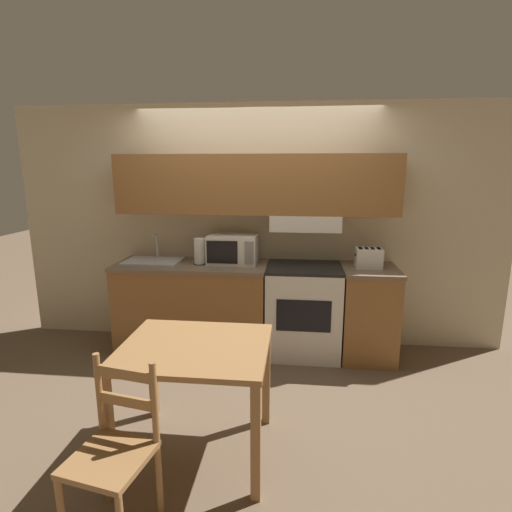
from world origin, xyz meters
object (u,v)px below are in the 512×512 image
at_px(stove_range, 303,310).
at_px(chair_left_of_table, 114,453).
at_px(paper_towel_roll, 200,251).
at_px(microwave, 233,249).
at_px(toaster, 369,258).
at_px(sink_basin, 153,261).
at_px(dining_table, 195,362).

bearing_deg(stove_range, chair_left_of_table, -114.29).
bearing_deg(paper_towel_roll, chair_left_of_table, -88.10).
xyz_separation_m(paper_towel_roll, chair_left_of_table, (0.07, -2.18, -0.62)).
xyz_separation_m(microwave, toaster, (1.36, -0.09, -0.05)).
distance_m(microwave, toaster, 1.37).
bearing_deg(sink_basin, chair_left_of_table, -75.32).
distance_m(stove_range, microwave, 0.96).
relative_size(stove_range, toaster, 3.54).
xyz_separation_m(paper_towel_roll, dining_table, (0.35, -1.56, -0.40)).
bearing_deg(microwave, paper_towel_roll, -163.11).
xyz_separation_m(stove_range, toaster, (0.63, -0.00, 0.57)).
height_order(stove_range, chair_left_of_table, stove_range).
height_order(stove_range, paper_towel_roll, paper_towel_roll).
bearing_deg(stove_range, paper_towel_roll, -179.03).
bearing_deg(toaster, stove_range, 179.58).
distance_m(microwave, chair_left_of_table, 2.38).
bearing_deg(dining_table, chair_left_of_table, -113.87).
relative_size(toaster, sink_basin, 0.46).
bearing_deg(dining_table, sink_basin, 118.36).
xyz_separation_m(sink_basin, chair_left_of_table, (0.58, -2.20, -0.50)).
relative_size(toaster, paper_towel_roll, 0.99).
distance_m(stove_range, paper_towel_roll, 1.22).
distance_m(stove_range, dining_table, 1.75).
bearing_deg(stove_range, toaster, -0.42).
distance_m(microwave, paper_towel_roll, 0.34).
distance_m(paper_towel_roll, dining_table, 1.65).
distance_m(paper_towel_roll, chair_left_of_table, 2.27).
relative_size(paper_towel_roll, dining_table, 0.28).
relative_size(stove_range, sink_basin, 1.63).
bearing_deg(dining_table, toaster, 49.51).
xyz_separation_m(microwave, dining_table, (0.02, -1.66, -0.42)).
relative_size(stove_range, paper_towel_roll, 3.51).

